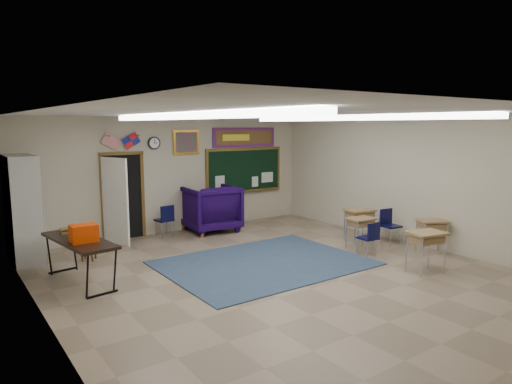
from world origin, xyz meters
TOP-DOWN VIEW (x-y plane):
  - floor at (0.00, 0.00)m, footprint 9.00×9.00m
  - back_wall at (0.00, 4.50)m, footprint 8.00×0.04m
  - left_wall at (-4.00, 0.00)m, footprint 0.04×9.00m
  - right_wall at (4.00, 0.00)m, footprint 0.04×9.00m
  - ceiling at (0.00, 0.00)m, footprint 8.00×9.00m
  - area_rug at (0.20, 0.80)m, footprint 4.00×3.00m
  - fluorescent_strips at (0.00, 0.00)m, footprint 3.86×6.00m
  - doorway at (-1.50, 4.35)m, footprint 1.10×0.89m
  - chalkboard at (2.20, 4.46)m, footprint 2.55×0.14m
  - bulletin_board at (2.20, 4.47)m, footprint 2.10×0.05m
  - framed_art_print at (0.35, 4.47)m, footprint 0.75×0.05m
  - wall_clock at (-0.55, 4.47)m, footprint 0.32×0.05m
  - wall_flags at (-1.40, 4.44)m, footprint 1.16×0.06m
  - storage_cabinet at (-3.71, 3.85)m, footprint 0.59×1.25m
  - wingback_armchair at (0.77, 3.98)m, footprint 1.41×1.44m
  - student_chair_reading at (-0.51, 4.08)m, footprint 0.45×0.45m
  - student_chair_desk_a at (2.33, -0.06)m, footprint 0.40×0.40m
  - student_chair_desk_b at (3.57, 0.32)m, footprint 0.46×0.46m
  - student_desk_front_left at (2.61, 0.40)m, footprint 0.64×0.50m
  - student_desk_front_right at (3.12, 0.89)m, footprint 0.74×0.61m
  - student_desk_back_left at (2.33, -1.46)m, footprint 0.76×0.63m
  - student_desk_back_right at (3.64, -0.72)m, footprint 0.77×0.71m
  - folding_table at (-3.15, 1.78)m, footprint 0.90×2.01m
  - wooden_stool at (-2.65, 3.12)m, footprint 0.38×0.38m

SIDE VIEW (x-z plane):
  - floor at x=0.00m, z-range 0.00..0.00m
  - area_rug at x=0.20m, z-range 0.00..0.02m
  - wooden_stool at x=-2.65m, z-range 0.01..0.68m
  - student_chair_desk_a at x=2.33m, z-range 0.00..0.76m
  - student_desk_front_left at x=2.61m, z-range 0.04..0.77m
  - student_chair_reading at x=-0.51m, z-range 0.00..0.82m
  - student_chair_desk_b at x=3.57m, z-range 0.00..0.82m
  - student_desk_back_right at x=3.64m, z-range 0.04..0.79m
  - folding_table at x=-3.15m, z-range -0.11..0.99m
  - student_desk_front_right at x=3.12m, z-range 0.05..0.85m
  - student_desk_back_left at x=2.33m, z-range 0.05..0.85m
  - wingback_armchair at x=0.77m, z-range 0.00..1.22m
  - doorway at x=-1.50m, z-range -0.02..2.14m
  - storage_cabinet at x=-3.71m, z-range 0.00..2.20m
  - chalkboard at x=2.20m, z-range 0.81..2.11m
  - back_wall at x=0.00m, z-range 0.00..3.00m
  - left_wall at x=-4.00m, z-range 0.00..3.00m
  - right_wall at x=4.00m, z-range 0.00..3.00m
  - framed_art_print at x=0.35m, z-range 2.02..2.67m
  - wall_clock at x=-0.55m, z-range 2.19..2.51m
  - bulletin_board at x=2.20m, z-range 2.18..2.73m
  - wall_flags at x=-1.40m, z-range 2.13..2.83m
  - fluorescent_strips at x=0.00m, z-range 2.89..2.99m
  - ceiling at x=0.00m, z-range 2.98..3.02m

